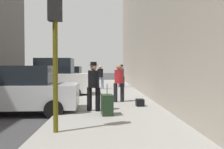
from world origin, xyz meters
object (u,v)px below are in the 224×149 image
parked_silver_sedan (21,91)px  parked_gray_coupe (67,78)px  pedestrian_with_beanie (121,75)px  parked_white_van (52,79)px  duffel_bag (140,103)px  pedestrian_with_fedora (94,84)px  pedestrian_in_jeans (100,76)px  rolling_suitcase (107,105)px  pedestrian_in_red_jacket (119,81)px  traffic_light (55,25)px  fire_hydrant (86,85)px

parked_silver_sedan → parked_gray_coupe: bearing=90.0°
parked_gray_coupe → pedestrian_with_beanie: (4.41, -1.03, 0.29)m
parked_white_van → pedestrian_with_beanie: parked_white_van is taller
parked_white_van → duffel_bag: bearing=-45.5°
parked_white_van → pedestrian_with_fedora: (2.66, -5.66, 0.10)m
parked_gray_coupe → pedestrian_in_jeans: size_ratio=2.49×
pedestrian_in_jeans → rolling_suitcase: (0.37, -9.82, -0.61)m
pedestrian_with_fedora → pedestrian_in_jeans: pedestrian_with_fedora is taller
rolling_suitcase → parked_silver_sedan: bearing=162.1°
parked_gray_coupe → pedestrian_in_red_jacket: (3.71, -9.28, 0.26)m
duffel_bag → pedestrian_with_fedora: bearing=-149.6°
parked_silver_sedan → pedestrian_with_beanie: pedestrian_with_beanie is taller
traffic_light → rolling_suitcase: size_ratio=3.46×
traffic_light → pedestrian_in_jeans: 12.09m
rolling_suitcase → pedestrian_in_red_jacket: bearing=79.4°
fire_hydrant → parked_gray_coupe: bearing=117.5°
traffic_light → rolling_suitcase: traffic_light is taller
pedestrian_with_fedora → parked_gray_coupe: bearing=102.9°
pedestrian_in_red_jacket → pedestrian_in_jeans: size_ratio=1.00×
pedestrian_in_red_jacket → fire_hydrant: bearing=108.2°
pedestrian_with_beanie → fire_hydrant: bearing=-137.0°
parked_silver_sedan → pedestrian_with_fedora: 2.68m
parked_silver_sedan → duffel_bag: parked_silver_sedan is taller
pedestrian_with_beanie → parked_silver_sedan: bearing=-113.1°
pedestrian_in_red_jacket → pedestrian_with_beanie: pedestrian_with_beanie is taller
parked_silver_sedan → rolling_suitcase: 3.31m
parked_gray_coupe → rolling_suitcase: (3.13, -12.38, -0.36)m
fire_hydrant → pedestrian_with_fedora: pedestrian_with_fedora is taller
pedestrian_with_beanie → parked_gray_coupe: bearing=166.9°
fire_hydrant → rolling_suitcase: rolling_suitcase is taller
parked_silver_sedan → traffic_light: 4.11m
parked_white_van → pedestrian_in_red_jacket: (3.71, -3.35, 0.07)m
fire_hydrant → pedestrian_in_jeans: bearing=42.9°
fire_hydrant → pedestrian_with_fedora: bearing=-84.0°
parked_white_van → fire_hydrant: bearing=53.8°
parked_gray_coupe → pedestrian_in_red_jacket: 10.00m
fire_hydrant → rolling_suitcase: bearing=-81.5°
traffic_light → pedestrian_in_red_jacket: (1.86, 5.23, -1.65)m
traffic_light → duffel_bag: size_ratio=8.18×
parked_gray_coupe → pedestrian_in_jeans: (2.77, -2.57, 0.26)m
pedestrian_in_red_jacket → duffel_bag: bearing=-57.3°
parked_white_van → pedestrian_with_beanie: 6.59m
pedestrian_with_beanie → duffel_bag: bearing=-89.5°
parked_white_van → fire_hydrant: parked_white_van is taller
pedestrian_in_jeans → rolling_suitcase: 9.84m
parked_gray_coupe → fire_hydrant: bearing=-62.5°
traffic_light → rolling_suitcase: (1.28, 2.13, -2.27)m
fire_hydrant → duffel_bag: bearing=-69.1°
parked_white_van → parked_gray_coupe: parked_white_van is taller
pedestrian_with_fedora → rolling_suitcase: bearing=-59.0°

